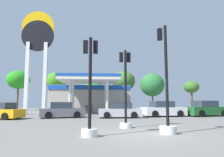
{
  "coord_description": "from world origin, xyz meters",
  "views": [
    {
      "loc": [
        -2.22,
        -9.38,
        1.43
      ],
      "look_at": [
        -0.41,
        12.04,
        3.91
      ],
      "focal_mm": 33.11,
      "sensor_mm": 36.0,
      "label": 1
    }
  ],
  "objects_px": {
    "car_0": "(62,111)",
    "tree_4": "(152,85)",
    "traffic_signal_0": "(125,97)",
    "tree_5": "(191,87)",
    "station_pole_sign": "(37,48)",
    "tree_0": "(18,80)",
    "tree_3": "(124,81)",
    "traffic_signal_1": "(90,99)",
    "tree_2": "(94,89)",
    "traffic_signal_2": "(167,104)",
    "tree_1": "(56,81)",
    "car_1": "(120,111)",
    "car_5": "(0,112)",
    "car_3": "(206,109)",
    "car_2": "(163,110)"
  },
  "relations": [
    {
      "from": "traffic_signal_1",
      "to": "car_3",
      "type": "bearing_deg",
      "value": 45.23
    },
    {
      "from": "station_pole_sign",
      "to": "traffic_signal_1",
      "type": "height_order",
      "value": "station_pole_sign"
    },
    {
      "from": "traffic_signal_1",
      "to": "tree_5",
      "type": "relative_size",
      "value": 0.78
    },
    {
      "from": "traffic_signal_0",
      "to": "tree_5",
      "type": "height_order",
      "value": "tree_5"
    },
    {
      "from": "traffic_signal_0",
      "to": "car_3",
      "type": "bearing_deg",
      "value": 42.51
    },
    {
      "from": "car_1",
      "to": "traffic_signal_0",
      "type": "height_order",
      "value": "traffic_signal_0"
    },
    {
      "from": "station_pole_sign",
      "to": "tree_4",
      "type": "bearing_deg",
      "value": 36.24
    },
    {
      "from": "car_5",
      "to": "traffic_signal_2",
      "type": "xyz_separation_m",
      "value": [
        11.41,
        -9.28,
        0.72
      ]
    },
    {
      "from": "car_3",
      "to": "tree_4",
      "type": "xyz_separation_m",
      "value": [
        -0.57,
        17.65,
        3.99
      ]
    },
    {
      "from": "tree_3",
      "to": "car_3",
      "type": "bearing_deg",
      "value": -71.92
    },
    {
      "from": "station_pole_sign",
      "to": "tree_0",
      "type": "xyz_separation_m",
      "value": [
        -6.74,
        13.17,
        -2.55
      ]
    },
    {
      "from": "traffic_signal_1",
      "to": "tree_3",
      "type": "distance_m",
      "value": 30.87
    },
    {
      "from": "car_5",
      "to": "tree_4",
      "type": "xyz_separation_m",
      "value": [
        19.02,
        19.72,
        4.07
      ]
    },
    {
      "from": "car_0",
      "to": "car_5",
      "type": "bearing_deg",
      "value": -167.69
    },
    {
      "from": "station_pole_sign",
      "to": "tree_2",
      "type": "bearing_deg",
      "value": 63.72
    },
    {
      "from": "traffic_signal_0",
      "to": "tree_0",
      "type": "height_order",
      "value": "tree_0"
    },
    {
      "from": "traffic_signal_1",
      "to": "tree_1",
      "type": "xyz_separation_m",
      "value": [
        -6.78,
        29.02,
        3.67
      ]
    },
    {
      "from": "station_pole_sign",
      "to": "traffic_signal_0",
      "type": "xyz_separation_m",
      "value": [
        8.77,
        -13.43,
        -6.29
      ]
    },
    {
      "from": "traffic_signal_0",
      "to": "tree_5",
      "type": "relative_size",
      "value": 0.82
    },
    {
      "from": "station_pole_sign",
      "to": "tree_1",
      "type": "distance_m",
      "value": 13.02
    },
    {
      "from": "car_5",
      "to": "tree_1",
      "type": "distance_m",
      "value": 19.85
    },
    {
      "from": "car_0",
      "to": "tree_2",
      "type": "relative_size",
      "value": 0.78
    },
    {
      "from": "station_pole_sign",
      "to": "tree_2",
      "type": "height_order",
      "value": "station_pole_sign"
    },
    {
      "from": "car_5",
      "to": "tree_2",
      "type": "xyz_separation_m",
      "value": [
        7.9,
        20.37,
        3.18
      ]
    },
    {
      "from": "traffic_signal_2",
      "to": "tree_1",
      "type": "height_order",
      "value": "tree_1"
    },
    {
      "from": "station_pole_sign",
      "to": "tree_3",
      "type": "xyz_separation_m",
      "value": [
        12.55,
        13.78,
        -2.58
      ]
    },
    {
      "from": "traffic_signal_2",
      "to": "tree_1",
      "type": "relative_size",
      "value": 0.75
    },
    {
      "from": "tree_2",
      "to": "car_0",
      "type": "bearing_deg",
      "value": -98.4
    },
    {
      "from": "traffic_signal_2",
      "to": "tree_3",
      "type": "xyz_separation_m",
      "value": [
        2.22,
        29.62,
        4.07
      ]
    },
    {
      "from": "tree_3",
      "to": "tree_4",
      "type": "bearing_deg",
      "value": -6.6
    },
    {
      "from": "car_0",
      "to": "traffic_signal_1",
      "type": "distance_m",
      "value": 11.24
    },
    {
      "from": "traffic_signal_0",
      "to": "tree_2",
      "type": "xyz_separation_m",
      "value": [
        -1.95,
        27.24,
        2.1
      ]
    },
    {
      "from": "car_5",
      "to": "station_pole_sign",
      "type": "bearing_deg",
      "value": 80.66
    },
    {
      "from": "tree_0",
      "to": "tree_5",
      "type": "bearing_deg",
      "value": -0.92
    },
    {
      "from": "car_3",
      "to": "tree_1",
      "type": "height_order",
      "value": "tree_1"
    },
    {
      "from": "car_0",
      "to": "tree_4",
      "type": "bearing_deg",
      "value": 53.11
    },
    {
      "from": "traffic_signal_1",
      "to": "tree_3",
      "type": "relative_size",
      "value": 0.58
    },
    {
      "from": "traffic_signal_0",
      "to": "traffic_signal_1",
      "type": "relative_size",
      "value": 1.05
    },
    {
      "from": "traffic_signal_0",
      "to": "tree_3",
      "type": "relative_size",
      "value": 0.6
    },
    {
      "from": "car_3",
      "to": "tree_2",
      "type": "distance_m",
      "value": 21.94
    },
    {
      "from": "car_2",
      "to": "car_1",
      "type": "bearing_deg",
      "value": -164.52
    },
    {
      "from": "station_pole_sign",
      "to": "car_3",
      "type": "relative_size",
      "value": 2.66
    },
    {
      "from": "station_pole_sign",
      "to": "tree_2",
      "type": "xyz_separation_m",
      "value": [
        6.82,
        13.81,
        -4.19
      ]
    },
    {
      "from": "car_3",
      "to": "tree_5",
      "type": "bearing_deg",
      "value": 68.12
    },
    {
      "from": "car_0",
      "to": "tree_4",
      "type": "distance_m",
      "value": 23.62
    },
    {
      "from": "traffic_signal_1",
      "to": "tree_1",
      "type": "bearing_deg",
      "value": 103.15
    },
    {
      "from": "car_2",
      "to": "tree_3",
      "type": "relative_size",
      "value": 0.61
    },
    {
      "from": "car_1",
      "to": "tree_0",
      "type": "xyz_separation_m",
      "value": [
        -16.08,
        19.21,
        4.82
      ]
    },
    {
      "from": "car_0",
      "to": "tree_4",
      "type": "relative_size",
      "value": 0.63
    },
    {
      "from": "car_5",
      "to": "tree_2",
      "type": "distance_m",
      "value": 22.07
    }
  ]
}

